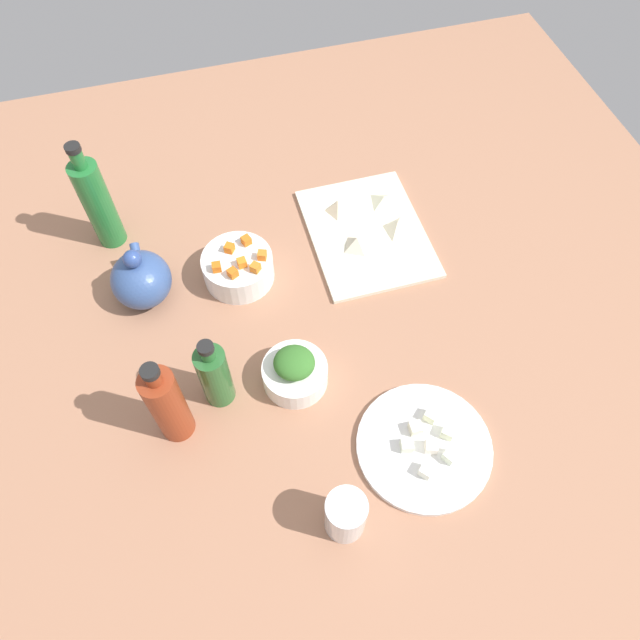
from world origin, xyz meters
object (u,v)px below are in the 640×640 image
object	(u,v)px
plate_tofu	(424,446)
bottle_1	(167,405)
teapot	(141,279)
drinking_glass_0	(346,515)
bowl_carrots	(238,268)
bowl_greens	(295,374)
bottle_0	(215,375)
bottle_2	(98,203)
cutting_board	(367,233)

from	to	relation	value
plate_tofu	bottle_1	world-z (taller)	bottle_1
plate_tofu	teapot	bearing A→B (deg)	42.80
bottle_1	drinking_glass_0	world-z (taller)	bottle_1
plate_tofu	drinking_glass_0	size ratio (longest dim) A/B	2.32
bowl_carrots	drinking_glass_0	world-z (taller)	drinking_glass_0
bowl_greens	bottle_1	xyz separation A→B (cm)	(-3.46, 23.55, 7.55)
plate_tofu	bottle_0	xyz separation A→B (cm)	(20.91, 33.99, 7.40)
bowl_greens	bowl_carrots	size ratio (longest dim) A/B	0.83
bottle_1	bowl_carrots	bearing A→B (deg)	-30.03
plate_tofu	bottle_2	size ratio (longest dim) A/B	0.92
bottle_2	bottle_1	bearing A→B (deg)	-171.31
cutting_board	bowl_carrots	size ratio (longest dim) A/B	2.19
teapot	bowl_greens	bearing A→B (deg)	-138.19
cutting_board	bottle_2	world-z (taller)	bottle_2
bottle_2	bowl_greens	bearing A→B (deg)	-146.17
cutting_board	bottle_1	bearing A→B (deg)	125.86
bottle_1	bottle_2	world-z (taller)	bottle_2
bowl_carrots	teapot	distance (cm)	20.28
bottle_1	drinking_glass_0	distance (cm)	35.75
teapot	drinking_glass_0	xyz separation A→B (cm)	(-57.36, -26.81, -0.27)
bowl_greens	teapot	size ratio (longest dim) A/B	0.85
bowl_greens	bottle_0	distance (cm)	15.74
cutting_board	bowl_carrots	xyz separation A→B (cm)	(-3.96, 30.69, 2.72)
bowl_greens	drinking_glass_0	world-z (taller)	drinking_glass_0
teapot	bottle_0	xyz separation A→B (cm)	(-27.51, -10.84, 2.35)
bowl_greens	teapot	distance (cm)	38.47
bowl_greens	bottle_2	distance (cm)	56.76
cutting_board	teapot	world-z (taller)	teapot
bowl_carrots	drinking_glass_0	bearing A→B (deg)	-173.27
cutting_board	bottle_1	size ratio (longest dim) A/B	1.44
drinking_glass_0	bottle_2	bearing A→B (deg)	23.29
cutting_board	plate_tofu	size ratio (longest dim) A/B	1.33
teapot	bottle_1	world-z (taller)	bottle_1
bottle_1	cutting_board	bearing A→B (deg)	-54.14
plate_tofu	bottle_1	distance (cm)	46.81
drinking_glass_0	bottle_1	bearing A→B (deg)	44.39
bottle_2	teapot	bearing A→B (deg)	-162.60
bowl_greens	bottle_2	bearing A→B (deg)	33.83
bowl_greens	bottle_1	size ratio (longest dim) A/B	0.55
cutting_board	teapot	bearing A→B (deg)	93.64
bottle_2	drinking_glass_0	xyz separation A→B (cm)	(-75.34, -32.44, -6.20)
plate_tofu	bottle_0	world-z (taller)	bottle_0
teapot	drinking_glass_0	size ratio (longest dim) A/B	1.39
bottle_0	drinking_glass_0	world-z (taller)	bottle_0
teapot	bottle_0	world-z (taller)	bottle_0
bowl_carrots	bottle_1	bearing A→B (deg)	149.97
drinking_glass_0	bowl_greens	bearing A→B (deg)	2.47
bowl_carrots	cutting_board	bearing A→B (deg)	-82.65
drinking_glass_0	teapot	bearing A→B (deg)	25.05
bowl_carrots	bottle_2	world-z (taller)	bottle_2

